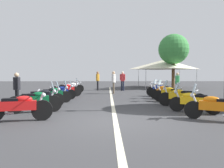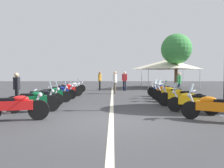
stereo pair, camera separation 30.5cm
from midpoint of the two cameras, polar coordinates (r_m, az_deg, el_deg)
The scene contains 23 objects.
ground_plane at distance 7.09m, azimuth 1.06°, elevation -9.80°, with size 80.00×80.00×0.00m, color #38383A.
lane_centre_stripe at distance 13.09m, azimuth 0.68°, elevation -4.06°, with size 24.34×0.16×0.01m, color beige.
motorcycle_left_row_0 at distance 7.63m, azimuth -23.15°, elevation -5.54°, with size 0.77×2.13×1.02m.
motorcycle_left_row_1 at distance 9.10m, azimuth -19.15°, elevation -4.13°, with size 0.87×2.05×1.23m.
motorcycle_left_row_2 at distance 10.57m, azimuth -17.45°, elevation -3.28°, with size 0.98×2.04×1.20m.
motorcycle_left_row_3 at distance 11.87m, azimuth -14.61°, elevation -2.61°, with size 0.89×1.93×1.20m.
motorcycle_left_row_4 at distance 13.36m, azimuth -12.87°, elevation -2.04°, with size 0.71×1.97×1.19m.
motorcycle_left_row_5 at distance 14.90m, azimuth -11.36°, elevation -1.49°, with size 1.02×2.12×1.02m.
motorcycle_left_row_6 at distance 16.38m, azimuth -10.89°, elevation -1.10°, with size 0.80×2.17×1.23m.
motorcycle_left_row_7 at distance 17.91m, azimuth -9.87°, elevation -0.81°, with size 0.92×2.07×1.01m.
motorcycle_right_row_0 at distance 7.83m, azimuth 26.23°, elevation -5.49°, with size 1.13×1.89×1.19m.
motorcycle_right_row_1 at distance 9.02m, azimuth 21.25°, elevation -4.37°, with size 1.18×1.72×1.19m.
motorcycle_right_row_2 at distance 10.51m, azimuth 18.45°, elevation -3.26°, with size 1.17×1.99×1.22m.
motorcycle_right_row_3 at distance 12.13m, azimuth 16.24°, elevation -2.50°, with size 1.33×1.85×1.20m.
motorcycle_right_row_4 at distance 13.45m, azimuth 14.63°, elevation -2.02°, with size 1.17×1.76×1.19m.
motorcycle_right_row_5 at distance 14.93m, azimuth 13.68°, elevation -1.58°, with size 1.24×1.86×0.99m.
bystander_0 at distance 20.43m, azimuth -2.82°, elevation 1.29°, with size 0.53×0.32×1.79m.
bystander_1 at distance 19.89m, azimuth 3.78°, elevation 1.24°, with size 0.32×0.48×1.78m.
bystander_2 at distance 11.15m, azimuth -23.19°, elevation -0.65°, with size 0.45×0.34×1.60m.
bystander_3 at distance 16.43m, azimuth 17.81°, elevation 0.53°, with size 0.46×0.33×1.65m.
bystander_4 at distance 16.79m, azimuth 1.31°, elevation 0.94°, with size 0.53×0.32×1.75m.
roadside_tree_0 at distance 23.19m, azimuth 17.03°, elevation 8.80°, with size 3.09×3.09×5.64m.
event_tent at distance 25.24m, azimuth 14.86°, elevation 5.08°, with size 5.80×5.80×3.20m.
Camera 2 is at (-6.92, -0.05, 1.52)m, focal length 34.55 mm.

